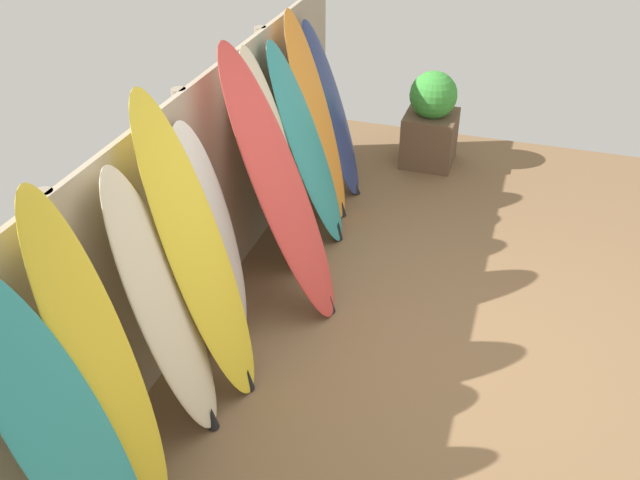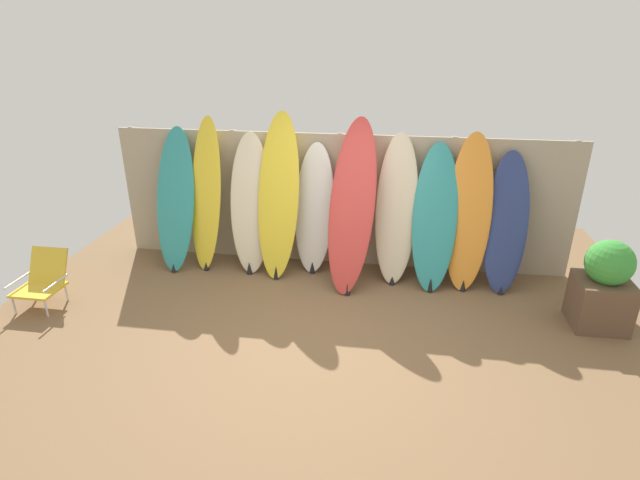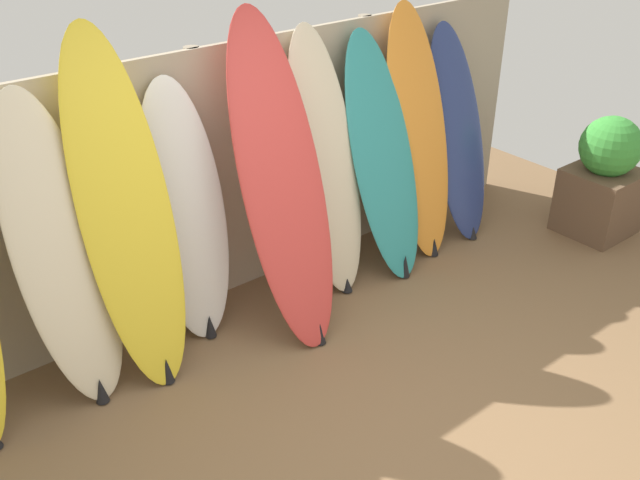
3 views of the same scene
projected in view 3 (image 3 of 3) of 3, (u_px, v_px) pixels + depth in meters
ground at (409, 452)px, 3.88m from camera, size 7.68×7.68×0.00m
fence_back at (205, 182)px, 4.80m from camera, size 6.08×0.11×1.80m
surfboard_cream_2 at (62, 256)px, 3.93m from camera, size 0.58×0.58×1.83m
surfboard_yellow_3 at (127, 218)px, 4.05m from camera, size 0.58×0.67×2.10m
surfboard_white_4 at (186, 216)px, 4.48m from camera, size 0.57×0.48×1.71m
surfboard_red_5 at (282, 184)px, 4.47m from camera, size 0.68×0.96×2.07m
surfboard_cream_6 at (326, 165)px, 4.97m from camera, size 0.54×0.61×1.88m
surfboard_teal_7 at (383, 160)px, 5.20m from camera, size 0.57×0.71×1.77m
surfboard_orange_8 at (419, 136)px, 5.42m from camera, size 0.58×0.63×1.91m
surfboard_navy_9 at (458, 135)px, 5.71m from camera, size 0.56×0.66×1.70m
planter_box at (604, 179)px, 5.84m from camera, size 0.56×0.53×1.01m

